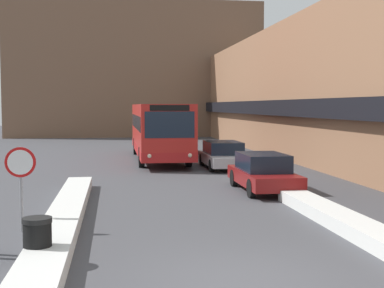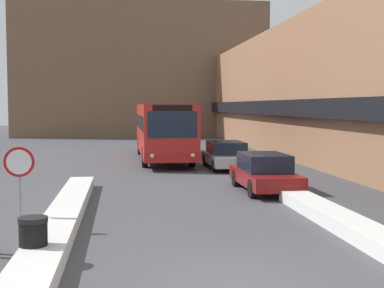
{
  "view_description": "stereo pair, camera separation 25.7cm",
  "coord_description": "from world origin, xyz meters",
  "px_view_note": "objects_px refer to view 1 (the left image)",
  "views": [
    {
      "loc": [
        -2.26,
        -9.2,
        3.16
      ],
      "look_at": [
        0.16,
        7.39,
        1.96
      ],
      "focal_mm": 50.0,
      "sensor_mm": 36.0,
      "label": 1
    },
    {
      "loc": [
        -2.0,
        -9.23,
        3.16
      ],
      "look_at": [
        0.16,
        7.39,
        1.96
      ],
      "focal_mm": 50.0,
      "sensor_mm": 36.0,
      "label": 2
    }
  ],
  "objects_px": {
    "city_bus": "(159,130)",
    "trash_bin": "(37,241)",
    "stop_sign": "(21,171)",
    "parked_car_back": "(223,155)",
    "parked_car_front": "(263,172)"
  },
  "relations": [
    {
      "from": "parked_car_front",
      "to": "stop_sign",
      "type": "xyz_separation_m",
      "value": [
        -7.79,
        -5.34,
        0.83
      ]
    },
    {
      "from": "city_bus",
      "to": "trash_bin",
      "type": "bearing_deg",
      "value": -101.46
    },
    {
      "from": "parked_car_back",
      "to": "trash_bin",
      "type": "distance_m",
      "value": 17.16
    },
    {
      "from": "parked_car_back",
      "to": "stop_sign",
      "type": "height_order",
      "value": "stop_sign"
    },
    {
      "from": "city_bus",
      "to": "stop_sign",
      "type": "bearing_deg",
      "value": -105.81
    },
    {
      "from": "stop_sign",
      "to": "trash_bin",
      "type": "height_order",
      "value": "stop_sign"
    },
    {
      "from": "city_bus",
      "to": "parked_car_front",
      "type": "bearing_deg",
      "value": -76.67
    },
    {
      "from": "parked_car_back",
      "to": "parked_car_front",
      "type": "bearing_deg",
      "value": -90.0
    },
    {
      "from": "stop_sign",
      "to": "parked_car_back",
      "type": "bearing_deg",
      "value": 58.47
    },
    {
      "from": "parked_car_front",
      "to": "parked_car_back",
      "type": "relative_size",
      "value": 0.95
    },
    {
      "from": "parked_car_back",
      "to": "trash_bin",
      "type": "relative_size",
      "value": 4.87
    },
    {
      "from": "parked_car_front",
      "to": "trash_bin",
      "type": "xyz_separation_m",
      "value": [
        -6.99,
        -8.32,
        -0.23
      ]
    },
    {
      "from": "stop_sign",
      "to": "trash_bin",
      "type": "relative_size",
      "value": 2.25
    },
    {
      "from": "stop_sign",
      "to": "trash_bin",
      "type": "distance_m",
      "value": 3.26
    },
    {
      "from": "parked_car_back",
      "to": "trash_bin",
      "type": "bearing_deg",
      "value": -114.04
    }
  ]
}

